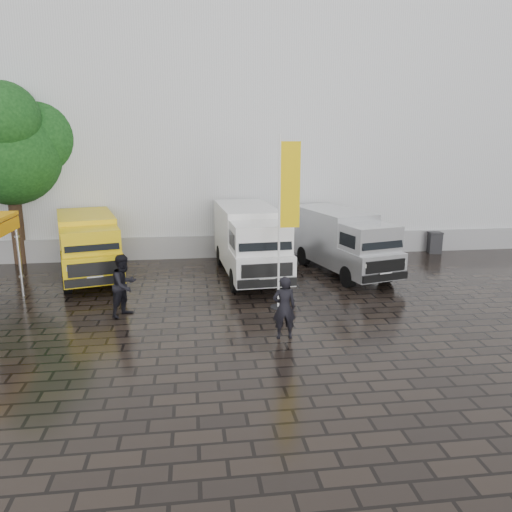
{
  "coord_description": "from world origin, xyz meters",
  "views": [
    {
      "loc": [
        -3.28,
        -13.95,
        5.32
      ],
      "look_at": [
        -1.18,
        2.2,
        1.4
      ],
      "focal_mm": 35.0,
      "sensor_mm": 36.0,
      "label": 1
    }
  ],
  "objects_px": {
    "flagpole": "(285,213)",
    "person_front": "(284,308)",
    "van_white": "(250,243)",
    "van_silver": "(343,243)",
    "person_tent": "(124,285)",
    "van_yellow": "(89,248)",
    "wheelie_bin": "(435,242)"
  },
  "relations": [
    {
      "from": "flagpole",
      "to": "van_yellow",
      "type": "bearing_deg",
      "value": 147.84
    },
    {
      "from": "wheelie_bin",
      "to": "person_tent",
      "type": "bearing_deg",
      "value": -142.48
    },
    {
      "from": "flagpole",
      "to": "person_tent",
      "type": "bearing_deg",
      "value": -178.99
    },
    {
      "from": "flagpole",
      "to": "person_front",
      "type": "distance_m",
      "value": 3.29
    },
    {
      "from": "flagpole",
      "to": "person_tent",
      "type": "xyz_separation_m",
      "value": [
        -4.91,
        -0.09,
        -2.08
      ]
    },
    {
      "from": "van_silver",
      "to": "van_white",
      "type": "bearing_deg",
      "value": 165.63
    },
    {
      "from": "flagpole",
      "to": "wheelie_bin",
      "type": "height_order",
      "value": "flagpole"
    },
    {
      "from": "van_white",
      "to": "wheelie_bin",
      "type": "relative_size",
      "value": 6.17
    },
    {
      "from": "person_tent",
      "to": "van_white",
      "type": "bearing_deg",
      "value": -12.15
    },
    {
      "from": "van_white",
      "to": "van_silver",
      "type": "bearing_deg",
      "value": -3.89
    },
    {
      "from": "van_yellow",
      "to": "van_white",
      "type": "relative_size",
      "value": 0.85
    },
    {
      "from": "person_front",
      "to": "wheelie_bin",
      "type": "bearing_deg",
      "value": -133.42
    },
    {
      "from": "person_front",
      "to": "person_tent",
      "type": "height_order",
      "value": "person_tent"
    },
    {
      "from": "van_white",
      "to": "van_silver",
      "type": "relative_size",
      "value": 1.09
    },
    {
      "from": "van_white",
      "to": "wheelie_bin",
      "type": "distance_m",
      "value": 9.49
    },
    {
      "from": "person_tent",
      "to": "van_yellow",
      "type": "bearing_deg",
      "value": 58.49
    },
    {
      "from": "wheelie_bin",
      "to": "person_front",
      "type": "xyz_separation_m",
      "value": [
        -8.83,
        -9.05,
        0.37
      ]
    },
    {
      "from": "wheelie_bin",
      "to": "person_front",
      "type": "relative_size",
      "value": 0.57
    },
    {
      "from": "van_yellow",
      "to": "van_silver",
      "type": "height_order",
      "value": "van_silver"
    },
    {
      "from": "van_white",
      "to": "person_tent",
      "type": "bearing_deg",
      "value": -141.52
    },
    {
      "from": "van_white",
      "to": "person_front",
      "type": "bearing_deg",
      "value": -92.17
    },
    {
      "from": "van_white",
      "to": "wheelie_bin",
      "type": "xyz_separation_m",
      "value": [
        9.02,
        2.82,
        -0.83
      ]
    },
    {
      "from": "person_front",
      "to": "person_tent",
      "type": "relative_size",
      "value": 0.91
    },
    {
      "from": "flagpole",
      "to": "van_white",
      "type": "bearing_deg",
      "value": 99.63
    },
    {
      "from": "van_yellow",
      "to": "wheelie_bin",
      "type": "xyz_separation_m",
      "value": [
        15.12,
        2.38,
        -0.7
      ]
    },
    {
      "from": "van_yellow",
      "to": "person_front",
      "type": "xyz_separation_m",
      "value": [
        6.29,
        -6.68,
        -0.34
      ]
    },
    {
      "from": "van_silver",
      "to": "person_tent",
      "type": "xyz_separation_m",
      "value": [
        -7.96,
        -3.89,
        -0.27
      ]
    },
    {
      "from": "van_yellow",
      "to": "person_front",
      "type": "height_order",
      "value": "van_yellow"
    },
    {
      "from": "person_tent",
      "to": "wheelie_bin",
      "type": "bearing_deg",
      "value": -27.74
    },
    {
      "from": "person_front",
      "to": "person_tent",
      "type": "xyz_separation_m",
      "value": [
        -4.45,
        2.35,
        0.09
      ]
    },
    {
      "from": "van_silver",
      "to": "person_front",
      "type": "bearing_deg",
      "value": -133.69
    },
    {
      "from": "van_yellow",
      "to": "van_white",
      "type": "distance_m",
      "value": 6.12
    }
  ]
}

